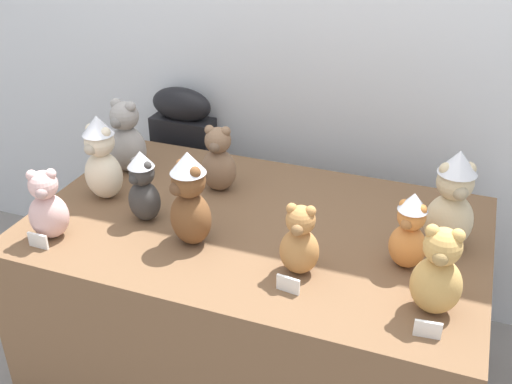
{
  "coord_description": "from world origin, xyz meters",
  "views": [
    {
      "loc": [
        0.61,
        -1.37,
        1.8
      ],
      "look_at": [
        0.0,
        0.25,
        0.84
      ],
      "focal_mm": 42.39,
      "sensor_mm": 36.0,
      "label": 1
    }
  ],
  "objects_px": {
    "teddy_bear_chestnut": "(190,200)",
    "teddy_bear_ash": "(127,139)",
    "teddy_bear_caramel": "(300,242)",
    "teddy_bear_blush": "(47,206)",
    "teddy_bear_mocha": "(218,161)",
    "teddy_bear_ginger": "(409,231)",
    "instrument_case": "(186,182)",
    "teddy_bear_charcoal": "(143,187)",
    "teddy_bear_sand": "(452,202)",
    "teddy_bear_honey": "(438,273)",
    "teddy_bear_cream": "(101,158)",
    "display_table": "(256,306)"
  },
  "relations": [
    {
      "from": "display_table",
      "to": "teddy_bear_chestnut",
      "type": "distance_m",
      "value": 0.56
    },
    {
      "from": "teddy_bear_caramel",
      "to": "teddy_bear_blush",
      "type": "bearing_deg",
      "value": -177.98
    },
    {
      "from": "teddy_bear_mocha",
      "to": "teddy_bear_ginger",
      "type": "height_order",
      "value": "teddy_bear_mocha"
    },
    {
      "from": "teddy_bear_sand",
      "to": "display_table",
      "type": "bearing_deg",
      "value": 163.73
    },
    {
      "from": "teddy_bear_chestnut",
      "to": "teddy_bear_ash",
      "type": "xyz_separation_m",
      "value": [
        -0.45,
        0.37,
        -0.02
      ]
    },
    {
      "from": "display_table",
      "to": "teddy_bear_blush",
      "type": "xyz_separation_m",
      "value": [
        -0.59,
        -0.31,
        0.47
      ]
    },
    {
      "from": "teddy_bear_caramel",
      "to": "teddy_bear_ginger",
      "type": "relative_size",
      "value": 0.92
    },
    {
      "from": "display_table",
      "to": "teddy_bear_sand",
      "type": "relative_size",
      "value": 4.54
    },
    {
      "from": "teddy_bear_caramel",
      "to": "teddy_bear_blush",
      "type": "height_order",
      "value": "teddy_bear_blush"
    },
    {
      "from": "teddy_bear_caramel",
      "to": "teddy_bear_ash",
      "type": "bearing_deg",
      "value": 148.72
    },
    {
      "from": "instrument_case",
      "to": "teddy_bear_blush",
      "type": "height_order",
      "value": "teddy_bear_blush"
    },
    {
      "from": "teddy_bear_mocha",
      "to": "teddy_bear_chestnut",
      "type": "relative_size",
      "value": 0.8
    },
    {
      "from": "instrument_case",
      "to": "teddy_bear_ginger",
      "type": "distance_m",
      "value": 1.32
    },
    {
      "from": "teddy_bear_cream",
      "to": "teddy_bear_caramel",
      "type": "bearing_deg",
      "value": -3.26
    },
    {
      "from": "teddy_bear_caramel",
      "to": "teddy_bear_honey",
      "type": "height_order",
      "value": "teddy_bear_honey"
    },
    {
      "from": "display_table",
      "to": "teddy_bear_cream",
      "type": "xyz_separation_m",
      "value": [
        -0.57,
        -0.02,
        0.51
      ]
    },
    {
      "from": "teddy_bear_chestnut",
      "to": "teddy_bear_honey",
      "type": "bearing_deg",
      "value": 22.8
    },
    {
      "from": "instrument_case",
      "to": "teddy_bear_chestnut",
      "type": "height_order",
      "value": "teddy_bear_chestnut"
    },
    {
      "from": "teddy_bear_charcoal",
      "to": "teddy_bear_blush",
      "type": "height_order",
      "value": "teddy_bear_charcoal"
    },
    {
      "from": "teddy_bear_charcoal",
      "to": "teddy_bear_ginger",
      "type": "bearing_deg",
      "value": 16.09
    },
    {
      "from": "teddy_bear_sand",
      "to": "teddy_bear_cream",
      "type": "distance_m",
      "value": 1.18
    },
    {
      "from": "teddy_bear_ginger",
      "to": "teddy_bear_blush",
      "type": "height_order",
      "value": "teddy_bear_ginger"
    },
    {
      "from": "display_table",
      "to": "teddy_bear_cream",
      "type": "relative_size",
      "value": 4.82
    },
    {
      "from": "teddy_bear_chestnut",
      "to": "teddy_bear_caramel",
      "type": "bearing_deg",
      "value": 23.15
    },
    {
      "from": "teddy_bear_blush",
      "to": "teddy_bear_chestnut",
      "type": "distance_m",
      "value": 0.46
    },
    {
      "from": "teddy_bear_charcoal",
      "to": "teddy_bear_blush",
      "type": "distance_m",
      "value": 0.31
    },
    {
      "from": "display_table",
      "to": "teddy_bear_blush",
      "type": "height_order",
      "value": "teddy_bear_blush"
    },
    {
      "from": "instrument_case",
      "to": "teddy_bear_charcoal",
      "type": "relative_size",
      "value": 3.65
    },
    {
      "from": "display_table",
      "to": "teddy_bear_charcoal",
      "type": "xyz_separation_m",
      "value": [
        -0.36,
        -0.11,
        0.48
      ]
    },
    {
      "from": "teddy_bear_chestnut",
      "to": "teddy_bear_blush",
      "type": "bearing_deg",
      "value": -134.89
    },
    {
      "from": "teddy_bear_honey",
      "to": "teddy_bear_chestnut",
      "type": "bearing_deg",
      "value": 175.31
    },
    {
      "from": "teddy_bear_charcoal",
      "to": "teddy_bear_mocha",
      "type": "height_order",
      "value": "teddy_bear_charcoal"
    },
    {
      "from": "teddy_bear_ginger",
      "to": "teddy_bear_blush",
      "type": "bearing_deg",
      "value": -153.94
    },
    {
      "from": "display_table",
      "to": "teddy_bear_sand",
      "type": "bearing_deg",
      "value": 7.36
    },
    {
      "from": "teddy_bear_charcoal",
      "to": "teddy_bear_sand",
      "type": "height_order",
      "value": "teddy_bear_sand"
    },
    {
      "from": "instrument_case",
      "to": "teddy_bear_chestnut",
      "type": "bearing_deg",
      "value": -59.9
    },
    {
      "from": "teddy_bear_charcoal",
      "to": "teddy_bear_chestnut",
      "type": "xyz_separation_m",
      "value": [
        0.21,
        -0.07,
        0.03
      ]
    },
    {
      "from": "teddy_bear_sand",
      "to": "teddy_bear_ash",
      "type": "distance_m",
      "value": 1.22
    },
    {
      "from": "teddy_bear_ginger",
      "to": "teddy_bear_chestnut",
      "type": "relative_size",
      "value": 0.79
    },
    {
      "from": "instrument_case",
      "to": "teddy_bear_ginger",
      "type": "relative_size",
      "value": 3.72
    },
    {
      "from": "teddy_bear_cream",
      "to": "teddy_bear_ash",
      "type": "xyz_separation_m",
      "value": [
        -0.03,
        0.21,
        -0.02
      ]
    },
    {
      "from": "teddy_bear_sand",
      "to": "teddy_bear_honey",
      "type": "bearing_deg",
      "value": -114.04
    },
    {
      "from": "teddy_bear_charcoal",
      "to": "teddy_bear_blush",
      "type": "xyz_separation_m",
      "value": [
        -0.23,
        -0.2,
        -0.01
      ]
    },
    {
      "from": "teddy_bear_honey",
      "to": "teddy_bear_chestnut",
      "type": "relative_size",
      "value": 0.84
    },
    {
      "from": "teddy_bear_ginger",
      "to": "teddy_bear_ash",
      "type": "xyz_separation_m",
      "value": [
        -1.11,
        0.26,
        0.01
      ]
    },
    {
      "from": "instrument_case",
      "to": "teddy_bear_caramel",
      "type": "xyz_separation_m",
      "value": [
        0.78,
        -0.81,
        0.36
      ]
    },
    {
      "from": "teddy_bear_mocha",
      "to": "teddy_bear_ginger",
      "type": "relative_size",
      "value": 1.01
    },
    {
      "from": "display_table",
      "to": "teddy_bear_ginger",
      "type": "distance_m",
      "value": 0.7
    },
    {
      "from": "teddy_bear_charcoal",
      "to": "teddy_bear_mocha",
      "type": "bearing_deg",
      "value": 75.63
    },
    {
      "from": "teddy_bear_caramel",
      "to": "teddy_bear_chestnut",
      "type": "distance_m",
      "value": 0.37
    }
  ]
}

